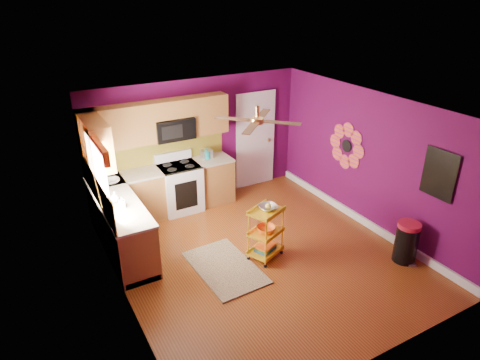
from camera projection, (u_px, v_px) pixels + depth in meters
ground at (261, 255)px, 7.14m from camera, size 5.00×5.00×0.00m
room_envelope at (265, 165)px, 6.47m from camera, size 4.54×5.04×2.52m
lower_cabinets at (147, 206)px, 7.80m from camera, size 2.81×2.31×0.94m
electric_range at (180, 187)px, 8.42m from camera, size 0.76×0.66×1.13m
upper_cabinetry at (139, 128)px, 7.56m from camera, size 2.80×2.30×1.26m
left_window at (97, 163)px, 6.26m from camera, size 0.08×1.35×1.08m
panel_door at (255, 141)px, 9.27m from camera, size 0.95×0.11×2.15m
right_wall_art at (385, 158)px, 7.26m from camera, size 0.04×2.74×1.04m
ceiling_fan at (257, 120)px, 6.34m from camera, size 1.01×1.01×0.26m
shag_rug at (225, 267)px, 6.82m from camera, size 0.93×1.47×0.02m
rolling_cart at (266, 231)px, 6.90m from camera, size 0.65×0.58×0.98m
trash_can at (406, 242)px, 6.88m from camera, size 0.48×0.48×0.70m
teal_kettle at (206, 154)px, 8.54m from camera, size 0.18×0.18×0.21m
toaster at (207, 154)px, 8.55m from camera, size 0.22×0.15×0.18m
soap_bottle_a at (122, 203)px, 6.65m from camera, size 0.08×0.08×0.18m
soap_bottle_b at (115, 197)px, 6.83m from camera, size 0.14×0.14×0.18m
counter_dish at (112, 181)px, 7.51m from camera, size 0.27×0.27×0.07m
counter_cup at (122, 203)px, 6.72m from camera, size 0.12×0.12×0.10m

